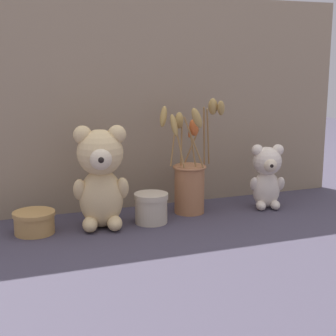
# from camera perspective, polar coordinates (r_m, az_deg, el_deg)

# --- Properties ---
(ground_plane) EXTENTS (4.00, 4.00, 0.00)m
(ground_plane) POSITION_cam_1_polar(r_m,az_deg,el_deg) (1.37, 0.30, -5.83)
(ground_plane) COLOR #3D3847
(backdrop_wall) EXTENTS (1.20, 0.02, 0.59)m
(backdrop_wall) POSITION_cam_1_polar(r_m,az_deg,el_deg) (1.47, -2.04, 7.13)
(backdrop_wall) COLOR gray
(backdrop_wall) RESTS_ON ground
(teddy_bear_large) EXTENTS (0.14, 0.13, 0.26)m
(teddy_bear_large) POSITION_cam_1_polar(r_m,az_deg,el_deg) (1.29, -7.46, -0.79)
(teddy_bear_large) COLOR #DBBC84
(teddy_bear_large) RESTS_ON ground
(teddy_bear_medium) EXTENTS (0.10, 0.09, 0.18)m
(teddy_bear_medium) POSITION_cam_1_polar(r_m,az_deg,el_deg) (1.49, 10.91, -0.77)
(teddy_bear_medium) COLOR beige
(teddy_bear_medium) RESTS_ON ground
(flower_vase) EXTENTS (0.17, 0.15, 0.32)m
(flower_vase) POSITION_cam_1_polar(r_m,az_deg,el_deg) (1.41, 2.44, -0.99)
(flower_vase) COLOR #AD7047
(flower_vase) RESTS_ON ground
(decorative_tin_tall) EXTENTS (0.10, 0.10, 0.05)m
(decorative_tin_tall) POSITION_cam_1_polar(r_m,az_deg,el_deg) (1.30, -14.59, -5.84)
(decorative_tin_tall) COLOR tan
(decorative_tin_tall) RESTS_ON ground
(decorative_tin_short) EXTENTS (0.09, 0.09, 0.08)m
(decorative_tin_short) POSITION_cam_1_polar(r_m,az_deg,el_deg) (1.34, -1.89, -4.43)
(decorative_tin_short) COLOR beige
(decorative_tin_short) RESTS_ON ground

